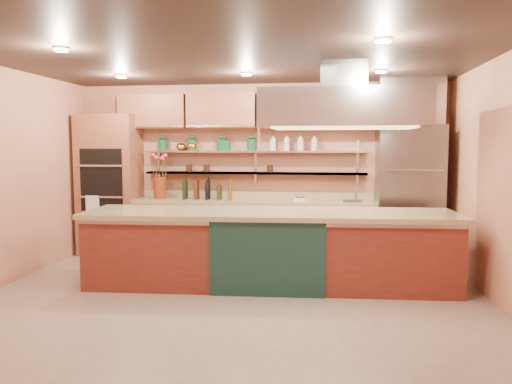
# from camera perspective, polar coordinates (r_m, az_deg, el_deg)

# --- Properties ---
(floor) EXTENTS (6.00, 5.00, 0.02)m
(floor) POSITION_cam_1_polar(r_m,az_deg,el_deg) (6.04, -2.83, -12.10)
(floor) COLOR gray
(floor) RESTS_ON ground
(ceiling) EXTENTS (6.00, 5.00, 0.02)m
(ceiling) POSITION_cam_1_polar(r_m,az_deg,el_deg) (5.85, -2.97, 15.17)
(ceiling) COLOR black
(ceiling) RESTS_ON wall_back
(wall_back) EXTENTS (6.00, 0.04, 2.80)m
(wall_back) POSITION_cam_1_polar(r_m,az_deg,el_deg) (8.24, 0.32, 2.57)
(wall_back) COLOR #B67356
(wall_back) RESTS_ON floor
(wall_front) EXTENTS (6.00, 0.04, 2.80)m
(wall_front) POSITION_cam_1_polar(r_m,az_deg,el_deg) (3.36, -10.81, -1.63)
(wall_front) COLOR #B67356
(wall_front) RESTS_ON floor
(wall_right) EXTENTS (0.04, 5.00, 2.80)m
(wall_right) POSITION_cam_1_polar(r_m,az_deg,el_deg) (6.00, 26.54, 0.94)
(wall_right) COLOR #B67356
(wall_right) RESTS_ON floor
(oven_stack) EXTENTS (0.95, 0.64, 2.30)m
(oven_stack) POSITION_cam_1_polar(r_m,az_deg,el_deg) (8.62, -16.33, 0.81)
(oven_stack) COLOR brown
(oven_stack) RESTS_ON floor
(refrigerator) EXTENTS (0.95, 0.72, 2.10)m
(refrigerator) POSITION_cam_1_polar(r_m,az_deg,el_deg) (7.94, 17.02, -0.31)
(refrigerator) COLOR slate
(refrigerator) RESTS_ON floor
(back_counter) EXTENTS (3.84, 0.64, 0.93)m
(back_counter) POSITION_cam_1_polar(r_m,az_deg,el_deg) (8.06, -0.31, -4.19)
(back_counter) COLOR tan
(back_counter) RESTS_ON floor
(wall_shelf_lower) EXTENTS (3.60, 0.26, 0.03)m
(wall_shelf_lower) POSITION_cam_1_polar(r_m,az_deg,el_deg) (8.12, -0.15, 2.17)
(wall_shelf_lower) COLOR #A7AAAE
(wall_shelf_lower) RESTS_ON wall_back
(wall_shelf_upper) EXTENTS (3.60, 0.26, 0.03)m
(wall_shelf_upper) POSITION_cam_1_polar(r_m,az_deg,el_deg) (8.11, -0.15, 4.64)
(wall_shelf_upper) COLOR #A7AAAE
(wall_shelf_upper) RESTS_ON wall_back
(upper_cabinets) EXTENTS (4.60, 0.36, 0.55)m
(upper_cabinets) POSITION_cam_1_polar(r_m,az_deg,el_deg) (8.07, 0.16, 9.26)
(upper_cabinets) COLOR brown
(upper_cabinets) RESTS_ON wall_back
(range_hood) EXTENTS (2.00, 1.00, 0.45)m
(range_hood) POSITION_cam_1_polar(r_m,az_deg,el_deg) (6.29, 9.89, 9.36)
(range_hood) COLOR #A7AAAE
(range_hood) RESTS_ON ceiling
(ceiling_downlights) EXTENTS (4.00, 2.80, 0.02)m
(ceiling_downlights) POSITION_cam_1_polar(r_m,az_deg,el_deg) (6.04, -2.60, 14.57)
(ceiling_downlights) COLOR #FFE5A5
(ceiling_downlights) RESTS_ON ceiling
(island) EXTENTS (4.66, 1.24, 0.96)m
(island) POSITION_cam_1_polar(r_m,az_deg,el_deg) (6.45, 1.56, -6.46)
(island) COLOR maroon
(island) RESTS_ON floor
(flower_vase) EXTENTS (0.21, 0.21, 0.36)m
(flower_vase) POSITION_cam_1_polar(r_m,az_deg,el_deg) (8.28, -10.93, 0.46)
(flower_vase) COLOR maroon
(flower_vase) RESTS_ON back_counter
(oil_bottle_cluster) EXTENTS (0.91, 0.50, 0.28)m
(oil_bottle_cluster) POSITION_cam_1_polar(r_m,az_deg,el_deg) (8.06, -5.54, 0.13)
(oil_bottle_cluster) COLOR black
(oil_bottle_cluster) RESTS_ON back_counter
(kitchen_scale) EXTENTS (0.21, 0.19, 0.10)m
(kitchen_scale) POSITION_cam_1_polar(r_m,az_deg,el_deg) (7.87, 5.01, -0.66)
(kitchen_scale) COLOR silver
(kitchen_scale) RESTS_ON back_counter
(bar_faucet) EXTENTS (0.04, 0.04, 0.24)m
(bar_faucet) POSITION_cam_1_polar(r_m,az_deg,el_deg) (7.97, 11.33, -0.18)
(bar_faucet) COLOR white
(bar_faucet) RESTS_ON back_counter
(copper_kettle) EXTENTS (0.18, 0.18, 0.13)m
(copper_kettle) POSITION_cam_1_polar(r_m,az_deg,el_deg) (8.37, -8.56, 5.15)
(copper_kettle) COLOR #C97D2E
(copper_kettle) RESTS_ON wall_shelf_upper
(green_canister) EXTENTS (0.15, 0.15, 0.16)m
(green_canister) POSITION_cam_1_polar(r_m,az_deg,el_deg) (8.19, -3.42, 5.31)
(green_canister) COLOR #0F4726
(green_canister) RESTS_ON wall_shelf_upper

